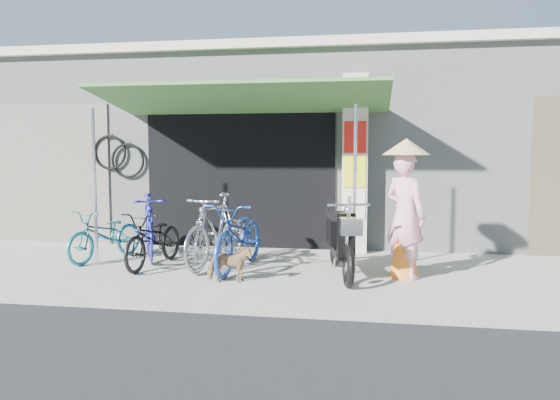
% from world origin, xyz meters
% --- Properties ---
extents(ground, '(80.00, 80.00, 0.00)m').
position_xyz_m(ground, '(0.00, 0.00, 0.00)').
color(ground, '#AFA99E').
rests_on(ground, ground).
extents(bicycle_shop, '(12.30, 5.30, 3.66)m').
position_xyz_m(bicycle_shop, '(-0.00, 5.09, 1.83)').
color(bicycle_shop, gray).
rests_on(bicycle_shop, ground).
extents(shop_pillar, '(0.42, 0.44, 3.00)m').
position_xyz_m(shop_pillar, '(0.85, 2.45, 1.50)').
color(shop_pillar, beige).
rests_on(shop_pillar, ground).
extents(awning, '(4.60, 1.88, 2.72)m').
position_xyz_m(awning, '(-0.90, 1.63, 2.51)').
color(awning, '#36672E').
rests_on(awning, ground).
extents(neighbour_left, '(2.60, 0.06, 2.60)m').
position_xyz_m(neighbour_left, '(-5.00, 2.59, 1.30)').
color(neighbour_left, '#6B665B').
rests_on(neighbour_left, ground).
extents(bike_teal, '(0.97, 1.63, 0.81)m').
position_xyz_m(bike_teal, '(-2.99, 1.05, 0.41)').
color(bike_teal, '#1B7179').
rests_on(bike_teal, ground).
extents(bike_blue, '(1.18, 1.75, 1.03)m').
position_xyz_m(bike_blue, '(-2.39, 1.31, 0.51)').
color(bike_blue, navy).
rests_on(bike_blue, ground).
extents(bike_black, '(0.73, 1.65, 0.84)m').
position_xyz_m(bike_black, '(-2.05, 0.72, 0.42)').
color(bike_black, black).
rests_on(bike_black, ground).
extents(bike_silver, '(0.88, 1.89, 1.10)m').
position_xyz_m(bike_silver, '(-1.14, 0.86, 0.55)').
color(bike_silver, '#ABACB0').
rests_on(bike_silver, ground).
extents(bike_navy, '(0.82, 1.94, 0.99)m').
position_xyz_m(bike_navy, '(-0.74, 0.71, 0.50)').
color(bike_navy, navy).
rests_on(bike_navy, ground).
extents(street_dog, '(0.62, 0.41, 0.49)m').
position_xyz_m(street_dog, '(-0.69, -0.09, 0.24)').
color(street_dog, '#A78158').
rests_on(street_dog, ground).
extents(moped, '(0.65, 1.87, 1.07)m').
position_xyz_m(moped, '(0.72, 0.59, 0.48)').
color(moped, black).
rests_on(moped, ground).
extents(nun, '(0.74, 0.72, 1.89)m').
position_xyz_m(nun, '(1.58, 0.60, 0.92)').
color(nun, pink).
rests_on(nun, ground).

